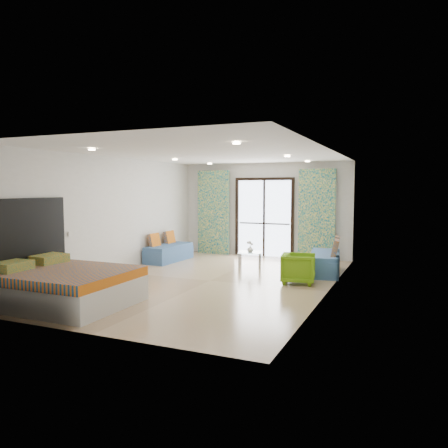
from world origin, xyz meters
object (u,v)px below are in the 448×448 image
at_px(coffee_table, 250,253).
at_px(armchair, 298,267).
at_px(bed, 64,286).
at_px(daybed_right, 325,262).
at_px(daybed_left, 168,252).

height_order(coffee_table, armchair, armchair).
distance_m(bed, coffee_table, 4.90).
distance_m(daybed_right, coffee_table, 1.89).
distance_m(bed, daybed_right, 5.79).
bearing_deg(bed, armchair, 44.44).
relative_size(coffee_table, armchair, 1.04).
relative_size(bed, coffee_table, 3.06).
bearing_deg(coffee_table, armchair, -41.28).
xyz_separation_m(bed, daybed_right, (3.59, 4.53, -0.05)).
bearing_deg(armchair, bed, 124.94).
relative_size(daybed_left, coffee_table, 2.27).
xyz_separation_m(bed, daybed_left, (-0.63, 4.56, -0.07)).
distance_m(daybed_right, armchair, 1.36).
distance_m(bed, daybed_left, 4.60).
height_order(bed, daybed_right, daybed_right).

